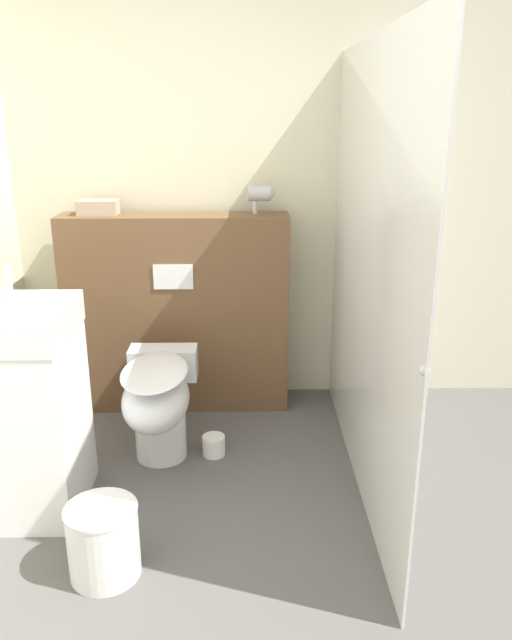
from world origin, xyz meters
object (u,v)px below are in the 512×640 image
object	(u,v)px
sink_vanity	(14,410)
waste_bin	(103,541)
hair_drier	(261,194)
toilet	(158,401)

from	to	relation	value
sink_vanity	waste_bin	size ratio (longest dim) A/B	3.66
hair_drier	waste_bin	bearing A→B (deg)	-112.90
toilet	hair_drier	xyz separation A→B (m)	(0.53, 0.68, 0.94)
waste_bin	sink_vanity	bearing A→B (deg)	134.82
waste_bin	toilet	bearing A→B (deg)	82.61
toilet	hair_drier	size ratio (longest dim) A/B	4.27
toilet	waste_bin	distance (m)	0.86
toilet	hair_drier	distance (m)	1.27
toilet	waste_bin	world-z (taller)	toilet
hair_drier	toilet	bearing A→B (deg)	-128.12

